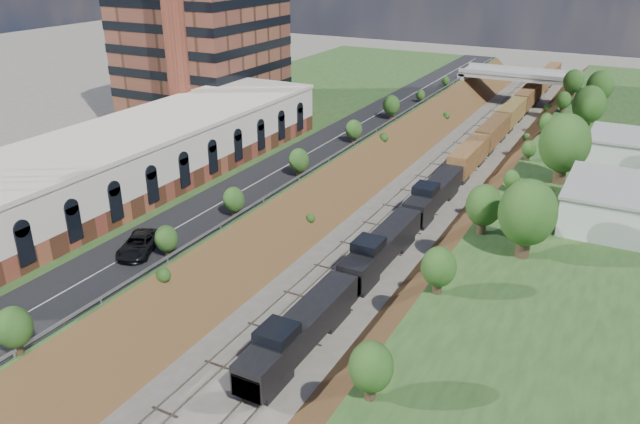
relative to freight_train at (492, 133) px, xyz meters
The scene contains 15 objects.
platform_left 45.86m from the freight_train, 140.92° to the right, with size 44.00×180.00×5.00m, color #2B4C1F.
embankment_left 32.04m from the freight_train, 115.19° to the right, with size 7.07×180.00×7.07m, color brown.
embankment_right 30.20m from the freight_train, 73.80° to the right, with size 7.07×180.00×7.07m, color brown.
rail_left_track 29.47m from the freight_train, 100.20° to the right, with size 1.58×180.00×0.18m, color gray.
rail_right_track 29.01m from the freight_train, 90.00° to the right, with size 1.58×180.00×0.18m, color gray.
road 34.21m from the freight_train, 122.05° to the right, with size 8.00×180.00×0.10m, color black.
guardrail 32.45m from the freight_train, 115.69° to the right, with size 0.10×171.00×0.70m.
commercial_building 59.71m from the freight_train, 121.01° to the right, with size 14.30×62.30×7.00m.
overpass 33.28m from the freight_train, 94.49° to the left, with size 24.50×8.30×7.40m.
white_building_near 42.66m from the freight_train, 60.48° to the right, with size 9.00×12.00×4.00m, color silver.
white_building_far 25.64m from the freight_train, 36.16° to the right, with size 8.00×10.00×3.60m, color silver.
tree_right_large 51.46m from the freight_train, 73.59° to the right, with size 5.25×5.25×7.61m.
tree_left_crest 70.55m from the freight_train, 101.80° to the right, with size 2.45×2.45×3.55m.
freight_train is the anchor object (origin of this frame).
suv 67.55m from the freight_train, 105.09° to the right, with size 2.78×6.02×1.67m, color black.
Camera 1 is at (24.57, -14.58, 31.84)m, focal length 35.00 mm.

